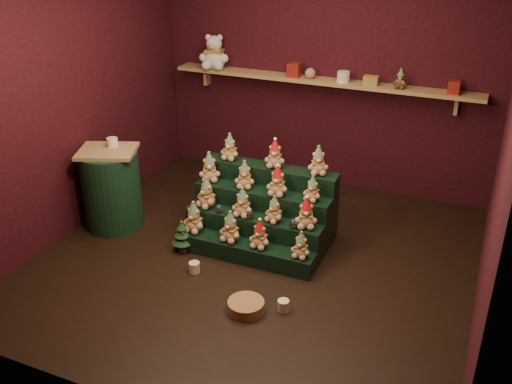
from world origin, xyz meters
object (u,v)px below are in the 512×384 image
at_px(snow_globe_b, 249,215).
at_px(brown_bear, 400,79).
at_px(wicker_basket, 246,306).
at_px(mug_left, 194,267).
at_px(riser_tier_front, 244,251).
at_px(snow_globe_a, 219,209).
at_px(mug_right, 283,305).
at_px(snow_globe_c, 293,224).
at_px(white_bear, 214,47).
at_px(mini_christmas_tree, 182,236).
at_px(side_table, 112,189).

distance_m(snow_globe_b, brown_bear, 2.24).
height_order(wicker_basket, brown_bear, brown_bear).
distance_m(snow_globe_b, mug_left, 0.72).
bearing_deg(riser_tier_front, mug_left, -131.16).
relative_size(mug_left, wicker_basket, 0.33).
relative_size(snow_globe_a, mug_right, 0.87).
xyz_separation_m(riser_tier_front, snow_globe_c, (0.43, 0.16, 0.32)).
bearing_deg(snow_globe_c, brown_bear, 72.01).
xyz_separation_m(snow_globe_a, white_bear, (-0.90, 1.73, 1.17)).
bearing_deg(brown_bear, snow_globe_c, -112.00).
height_order(mug_right, wicker_basket, mug_right).
height_order(snow_globe_c, mini_christmas_tree, snow_globe_c).
bearing_deg(mug_right, snow_globe_a, 142.22).
relative_size(snow_globe_b, mini_christmas_tree, 0.25).
height_order(snow_globe_a, brown_bear, brown_bear).
xyz_separation_m(snow_globe_a, mini_christmas_tree, (-0.28, -0.25, -0.23)).
xyz_separation_m(snow_globe_c, mug_right, (0.20, -0.75, -0.36)).
bearing_deg(snow_globe_b, brown_bear, 59.72).
height_order(snow_globe_a, mug_left, snow_globe_a).
distance_m(side_table, brown_bear, 3.28).
relative_size(side_table, white_bear, 1.69).
xyz_separation_m(mug_left, mug_right, (0.96, -0.21, -0.00)).
bearing_deg(wicker_basket, brown_bear, 76.09).
bearing_deg(snow_globe_b, wicker_basket, -67.79).
bearing_deg(snow_globe_c, snow_globe_b, 180.00).
bearing_deg(mug_right, wicker_basket, -154.83).
bearing_deg(side_table, mug_right, -38.67).
distance_m(snow_globe_b, wicker_basket, 1.02).
distance_m(snow_globe_c, side_table, 1.99).
bearing_deg(brown_bear, mug_right, -102.34).
distance_m(mini_christmas_tree, mug_right, 1.36).
bearing_deg(white_bear, snow_globe_c, -57.00).
relative_size(mini_christmas_tree, wicker_basket, 1.13).
height_order(riser_tier_front, mug_right, riser_tier_front).
bearing_deg(snow_globe_b, side_table, -177.08).
xyz_separation_m(side_table, mug_right, (2.18, -0.67, -0.38)).
bearing_deg(mug_right, side_table, 162.87).
bearing_deg(white_bear, brown_bear, -11.05).
distance_m(riser_tier_front, wicker_basket, 0.80).
height_order(mug_right, brown_bear, brown_bear).
distance_m(mini_christmas_tree, brown_bear, 2.85).
relative_size(snow_globe_a, mini_christmas_tree, 0.25).
bearing_deg(mug_right, snow_globe_b, 130.64).
bearing_deg(wicker_basket, riser_tier_front, 115.55).
bearing_deg(snow_globe_c, mini_christmas_tree, -166.54).
relative_size(snow_globe_c, mug_left, 0.93).
bearing_deg(snow_globe_c, white_bear, 134.05).
xyz_separation_m(riser_tier_front, mug_right, (0.63, -0.59, -0.04)).
height_order(snow_globe_c, brown_bear, brown_bear).
bearing_deg(wicker_basket, mini_christmas_tree, 146.94).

